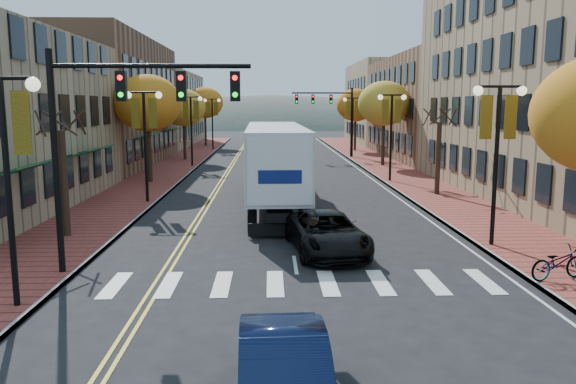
{
  "coord_description": "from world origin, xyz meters",
  "views": [
    {
      "loc": [
        -0.86,
        -14.32,
        5.35
      ],
      "look_at": [
        -0.18,
        5.88,
        2.2
      ],
      "focal_mm": 35.0,
      "sensor_mm": 36.0,
      "label": 1
    }
  ],
  "objects": [
    {
      "name": "ground",
      "position": [
        0.0,
        0.0,
        0.0
      ],
      "size": [
        200.0,
        200.0,
        0.0
      ],
      "primitive_type": "plane",
      "color": "black",
      "rests_on": "ground"
    },
    {
      "name": "sidewalk_left",
      "position": [
        -9.0,
        32.5,
        0.07
      ],
      "size": [
        4.0,
        85.0,
        0.15
      ],
      "primitive_type": "cube",
      "color": "brown",
      "rests_on": "ground"
    },
    {
      "name": "sidewalk_right",
      "position": [
        9.0,
        32.5,
        0.07
      ],
      "size": [
        4.0,
        85.0,
        0.15
      ],
      "primitive_type": "cube",
      "color": "brown",
      "rests_on": "ground"
    },
    {
      "name": "building_left_mid",
      "position": [
        -17.0,
        36.0,
        5.5
      ],
      "size": [
        12.0,
        24.0,
        11.0
      ],
      "primitive_type": "cube",
      "color": "brown",
      "rests_on": "ground"
    },
    {
      "name": "building_left_far",
      "position": [
        -17.0,
        61.0,
        4.75
      ],
      "size": [
        12.0,
        26.0,
        9.5
      ],
      "primitive_type": "cube",
      "color": "#9E8966",
      "rests_on": "ground"
    },
    {
      "name": "building_right_mid",
      "position": [
        18.5,
        42.0,
        5.0
      ],
      "size": [
        15.0,
        24.0,
        10.0
      ],
      "primitive_type": "cube",
      "color": "brown",
      "rests_on": "ground"
    },
    {
      "name": "building_right_far",
      "position": [
        18.5,
        64.0,
        5.5
      ],
      "size": [
        15.0,
        20.0,
        11.0
      ],
      "primitive_type": "cube",
      "color": "#9E8966",
      "rests_on": "ground"
    },
    {
      "name": "tree_left_a",
      "position": [
        -9.0,
        8.0,
        2.25
      ],
      "size": [
        0.28,
        0.28,
        4.2
      ],
      "color": "#382619",
      "rests_on": "sidewalk_left"
    },
    {
      "name": "tree_left_b",
      "position": [
        -9.0,
        24.0,
        5.45
      ],
      "size": [
        4.48,
        4.48,
        7.21
      ],
      "color": "#382619",
      "rests_on": "sidewalk_left"
    },
    {
      "name": "tree_left_c",
      "position": [
        -9.0,
        40.0,
        5.05
      ],
      "size": [
        4.16,
        4.16,
        6.69
      ],
      "color": "#382619",
      "rests_on": "sidewalk_left"
    },
    {
      "name": "tree_left_d",
      "position": [
        -9.0,
        58.0,
        5.6
      ],
      "size": [
        4.61,
        4.61,
        7.42
      ],
      "color": "#382619",
      "rests_on": "sidewalk_left"
    },
    {
      "name": "tree_right_b",
      "position": [
        9.0,
        18.0,
        2.25
      ],
      "size": [
        0.28,
        0.28,
        4.2
      ],
      "color": "#382619",
      "rests_on": "sidewalk_right"
    },
    {
      "name": "tree_right_c",
      "position": [
        9.0,
        34.0,
        5.45
      ],
      "size": [
        4.48,
        4.48,
        7.21
      ],
      "color": "#382619",
      "rests_on": "sidewalk_right"
    },
    {
      "name": "tree_right_d",
      "position": [
        9.0,
        50.0,
        5.29
      ],
      "size": [
        4.35,
        4.35,
        7.0
      ],
      "color": "#382619",
      "rests_on": "sidewalk_right"
    },
    {
      "name": "lamp_left_a",
      "position": [
        -7.5,
        0.0,
        4.29
      ],
      "size": [
        1.96,
        0.36,
        6.05
      ],
      "color": "black",
      "rests_on": "ground"
    },
    {
      "name": "lamp_left_b",
      "position": [
        -7.5,
        16.0,
        4.29
      ],
      "size": [
        1.96,
        0.36,
        6.05
      ],
      "color": "black",
      "rests_on": "ground"
    },
    {
      "name": "lamp_left_c",
      "position": [
        -7.5,
        34.0,
        4.29
      ],
      "size": [
        1.96,
        0.36,
        6.05
      ],
      "color": "black",
      "rests_on": "ground"
    },
    {
      "name": "lamp_left_d",
      "position": [
        -7.5,
        52.0,
        4.29
      ],
      "size": [
        1.96,
        0.36,
        6.05
      ],
      "color": "black",
      "rests_on": "ground"
    },
    {
      "name": "lamp_right_a",
      "position": [
        7.5,
        6.0,
        4.29
      ],
      "size": [
        1.96,
        0.36,
        6.05
      ],
      "color": "black",
      "rests_on": "ground"
    },
    {
      "name": "lamp_right_b",
      "position": [
        7.5,
        24.0,
        4.29
      ],
      "size": [
        1.96,
        0.36,
        6.05
      ],
      "color": "black",
      "rests_on": "ground"
    },
    {
      "name": "lamp_right_c",
      "position": [
        7.5,
        42.0,
        4.29
      ],
      "size": [
        1.96,
        0.36,
        6.05
      ],
      "color": "black",
      "rests_on": "ground"
    },
    {
      "name": "traffic_mast_near",
      "position": [
        -5.48,
        3.0,
        4.92
      ],
      "size": [
        6.1,
        0.35,
        7.0
      ],
      "color": "black",
      "rests_on": "ground"
    },
    {
      "name": "traffic_mast_far",
      "position": [
        5.48,
        42.0,
        4.92
      ],
      "size": [
        6.1,
        0.34,
        7.0
      ],
      "color": "black",
      "rests_on": "ground"
    },
    {
      "name": "semi_truck",
      "position": [
        -0.58,
        15.75,
        2.5
      ],
      "size": [
        3.0,
        17.15,
        4.28
      ],
      "rotation": [
        0.0,
        0.0,
        0.02
      ],
      "color": "black",
      "rests_on": "ground"
    },
    {
      "name": "navy_sedan",
      "position": [
        -0.62,
        -5.3,
        0.73
      ],
      "size": [
        1.71,
        4.5,
        1.47
      ],
      "primitive_type": "imported",
      "rotation": [
        0.0,
        0.0,
        0.04
      ],
      "color": "#0D1635",
      "rests_on": "ground"
    },
    {
      "name": "black_suv",
      "position": [
        1.22,
        5.59,
        0.74
      ],
      "size": [
        3.04,
        5.55,
        1.47
      ],
      "primitive_type": "imported",
      "rotation": [
        0.0,
        0.0,
        0.12
      ],
      "color": "black",
      "rests_on": "ground"
    },
    {
      "name": "car_far_white",
      "position": [
        -2.61,
        50.25,
        0.7
      ],
      "size": [
        2.22,
        4.33,
        1.41
      ],
      "primitive_type": "imported",
      "rotation": [
        0.0,
        0.0,
        -0.14
      ],
      "color": "silver",
      "rests_on": "ground"
    },
    {
      "name": "car_far_silver",
      "position": [
        0.5,
        55.93,
        0.61
      ],
      "size": [
        2.08,
        4.34,
        1.22
      ],
      "primitive_type": "imported",
      "rotation": [
        0.0,
        0.0,
        -0.09
      ],
      "color": "#98969D",
      "rests_on": "ground"
    },
    {
      "name": "car_far_oncoming",
      "position": [
        3.91,
        69.59,
        0.68
      ],
      "size": [
        2.0,
        4.31,
        1.37
      ],
      "primitive_type": "imported",
      "rotation": [
        0.0,
        0.0,
        3.01
      ],
      "color": "#B5B5BD",
      "rests_on": "ground"
    },
    {
      "name": "bicycle",
      "position": [
        7.8,
        1.7,
        0.67
      ],
      "size": [
        2.08,
        1.23,
        1.03
      ],
      "primitive_type": "imported",
      "rotation": [
        0.0,
        0.0,
        1.87
      ],
      "color": "gray",
      "rests_on": "sidewalk_right"
    }
  ]
}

